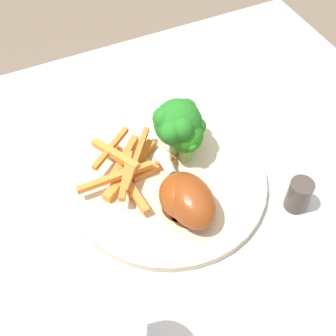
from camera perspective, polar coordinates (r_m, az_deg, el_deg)
name	(u,v)px	position (r m, az deg, el deg)	size (l,w,h in m)	color
dining_table	(127,259)	(0.69, -5.20, -11.38)	(0.93, 0.67, 0.71)	#B7B7BC
dinner_plate	(168,180)	(0.60, 0.00, -1.56)	(0.26, 0.26, 0.01)	beige
broccoli_floret_front	(185,136)	(0.58, 2.24, 4.13)	(0.05, 0.05, 0.07)	#7FA950
broccoli_floret_middle	(178,124)	(0.58, 1.28, 5.64)	(0.07, 0.07, 0.09)	#91A058
broccoli_floret_back	(182,123)	(0.60, 1.78, 5.79)	(0.05, 0.05, 0.06)	#76B755
carrot_fries_pile	(127,168)	(0.59, -5.23, 0.04)	(0.14, 0.13, 0.03)	orange
chicken_drumstick_near	(189,198)	(0.54, 2.65, -3.87)	(0.06, 0.13, 0.05)	#5A210B
chicken_drumstick_far	(181,194)	(0.55, 1.64, -3.27)	(0.06, 0.11, 0.05)	#5F220A
pepper_shaker	(299,195)	(0.58, 16.27, -3.31)	(0.03, 0.03, 0.05)	#423833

